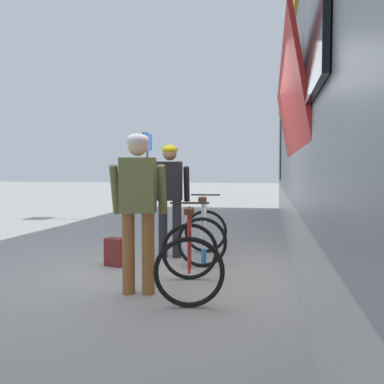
% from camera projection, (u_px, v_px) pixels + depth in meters
% --- Properties ---
extents(ground_plane, '(80.00, 80.00, 0.00)m').
position_uv_depth(ground_plane, '(184.00, 276.00, 5.14)').
color(ground_plane, '#A09E99').
extents(cyclist_near_in_olive, '(0.64, 0.37, 1.76)m').
position_uv_depth(cyclist_near_in_olive, '(138.00, 199.00, 4.36)').
color(cyclist_near_in_olive, '#935B2D').
rests_on(cyclist_near_in_olive, ground).
extents(cyclist_far_in_dark, '(0.64, 0.37, 1.76)m').
position_uv_depth(cyclist_far_in_dark, '(170.00, 190.00, 6.20)').
color(cyclist_far_in_dark, '#232328').
rests_on(cyclist_far_in_dark, ground).
extents(bicycle_near_red, '(0.90, 1.19, 0.99)m').
position_uv_depth(bicycle_near_red, '(189.00, 257.00, 4.44)').
color(bicycle_near_red, black).
rests_on(bicycle_near_red, ground).
extents(bicycle_far_white, '(0.82, 1.14, 0.99)m').
position_uv_depth(bicycle_far_white, '(204.00, 233.00, 6.09)').
color(bicycle_far_white, black).
rests_on(bicycle_far_white, ground).
extents(backpack_on_platform, '(0.32, 0.25, 0.40)m').
position_uv_depth(backpack_on_platform, '(116.00, 252.00, 5.68)').
color(backpack_on_platform, maroon).
rests_on(backpack_on_platform, ground).
extents(water_bottle_near_the_bikes, '(0.08, 0.08, 0.22)m').
position_uv_depth(water_bottle_near_the_bikes, '(204.00, 256.00, 5.80)').
color(water_bottle_near_the_bikes, '#338CCC').
rests_on(water_bottle_near_the_bikes, ground).
extents(water_bottle_by_the_backpack, '(0.07, 0.07, 0.24)m').
position_uv_depth(water_bottle_by_the_backpack, '(110.00, 256.00, 5.80)').
color(water_bottle_by_the_backpack, red).
rests_on(water_bottle_by_the_backpack, ground).
extents(platform_sign_post, '(0.08, 0.70, 2.40)m').
position_uv_depth(platform_sign_post, '(148.00, 161.00, 10.79)').
color(platform_sign_post, '#595B60').
rests_on(platform_sign_post, ground).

